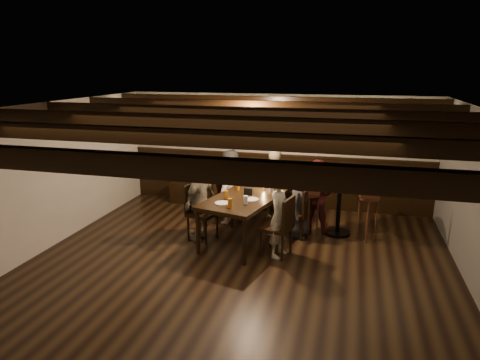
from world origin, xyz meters
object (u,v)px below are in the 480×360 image
(high_top_table, at_px, (339,195))
(bar_stool_left, at_px, (309,213))
(chair_right_near, at_px, (297,222))
(person_right_far, at_px, (280,216))
(person_bench_left, at_px, (230,183))
(person_bench_centre, at_px, (274,185))
(chair_right_far, at_px, (277,238))
(person_left_near, at_px, (226,193))
(chair_left_near, at_px, (227,208))
(bar_stool_right, at_px, (368,217))
(person_bench_right, at_px, (316,195))
(person_right_near, at_px, (300,204))
(chair_left_far, at_px, (202,222))
(person_left_far, at_px, (200,201))
(dining_table, at_px, (250,197))

(high_top_table, xyz_separation_m, bar_stool_left, (-0.50, -0.21, -0.31))
(chair_right_near, height_order, person_right_far, person_right_far)
(person_bench_left, bearing_deg, person_right_far, 140.71)
(person_bench_centre, bearing_deg, chair_right_far, 115.66)
(person_right_far, bearing_deg, person_left_near, 59.04)
(person_bench_centre, relative_size, high_top_table, 1.28)
(high_top_table, distance_m, bar_stool_left, 0.62)
(person_bench_centre, bearing_deg, chair_left_near, 39.78)
(chair_right_far, relative_size, bar_stool_right, 0.86)
(person_bench_right, xyz_separation_m, person_right_near, (-0.25, -0.40, -0.07))
(person_right_near, bearing_deg, person_right_far, 180.00)
(chair_left_near, height_order, chair_left_far, chair_left_far)
(person_bench_centre, relative_size, bar_stool_right, 1.26)
(chair_left_near, xyz_separation_m, person_left_far, (-0.24, -0.87, 0.39))
(dining_table, height_order, chair_right_near, chair_right_near)
(person_left_far, xyz_separation_m, person_right_far, (1.46, -0.35, -0.03))
(person_bench_left, bearing_deg, bar_stool_left, 170.21)
(person_right_far, bearing_deg, chair_right_near, 1.98)
(person_bench_right, bearing_deg, dining_table, 45.00)
(chair_right_near, xyz_separation_m, person_left_far, (-1.64, -0.54, 0.42))
(person_bench_left, bearing_deg, dining_table, 135.00)
(dining_table, height_order, person_bench_right, person_bench_right)
(chair_right_far, bearing_deg, bar_stool_right, -40.48)
(person_bench_left, xyz_separation_m, person_bench_centre, (0.91, -0.06, 0.04))
(bar_stool_left, bearing_deg, person_right_far, -116.58)
(chair_left_far, bearing_deg, person_right_far, 90.00)
(chair_left_near, bearing_deg, person_right_far, 58.54)
(person_bench_left, bearing_deg, person_bench_right, -180.00)
(chair_left_near, xyz_separation_m, chair_right_far, (1.20, -1.21, -0.00))
(person_bench_left, relative_size, high_top_table, 1.21)
(chair_left_near, bearing_deg, dining_table, 58.02)
(person_bench_right, height_order, person_right_far, person_bench_right)
(person_bench_centre, height_order, person_left_near, person_bench_centre)
(person_bench_centre, relative_size, person_left_far, 1.03)
(chair_right_near, distance_m, bar_stool_right, 1.21)
(chair_left_far, relative_size, chair_right_near, 1.11)
(chair_left_near, height_order, person_left_near, person_left_near)
(chair_right_near, xyz_separation_m, bar_stool_left, (0.20, 0.10, 0.15))
(person_left_far, bearing_deg, chair_left_far, 90.00)
(person_bench_right, bearing_deg, chair_right_far, 82.43)
(person_right_near, bearing_deg, high_top_table, -51.49)
(dining_table, xyz_separation_m, bar_stool_left, (1.00, 0.37, -0.32))
(chair_right_near, distance_m, high_top_table, 0.89)
(dining_table, distance_m, person_right_far, 0.88)
(chair_right_far, height_order, person_right_near, person_right_near)
(person_bench_centre, height_order, bar_stool_left, person_bench_centre)
(dining_table, height_order, person_bench_centre, person_bench_centre)
(chair_left_far, bearing_deg, person_right_near, 121.46)
(person_right_far, bearing_deg, chair_right_far, 90.00)
(person_bench_left, bearing_deg, chair_left_near, 111.72)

